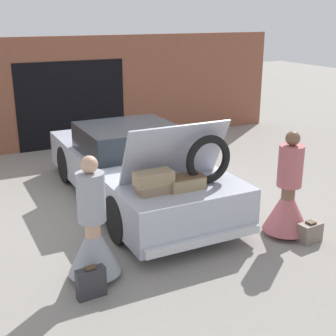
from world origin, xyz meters
name	(u,v)px	position (x,y,z in m)	size (l,w,h in m)	color
ground_plane	(136,199)	(0.00, 0.00, 0.00)	(40.00, 40.00, 0.00)	gray
garage_wall_back	(71,93)	(0.00, 4.19, 1.39)	(12.00, 0.14, 2.80)	brown
car	(135,168)	(0.00, -0.01, 0.62)	(1.99, 5.02, 1.81)	#B2B7C6
person_left	(93,236)	(-1.55, -2.28, 0.59)	(0.69, 0.69, 1.68)	tan
person_right	(288,199)	(1.55, -2.41, 0.59)	(0.72, 0.72, 1.68)	brown
suitcase_beside_left_person	(91,283)	(-1.73, -2.70, 0.20)	(0.37, 0.15, 0.42)	#2D2D33
suitcase_beside_right_person	(310,232)	(1.71, -2.78, 0.15)	(0.38, 0.23, 0.34)	#75665B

